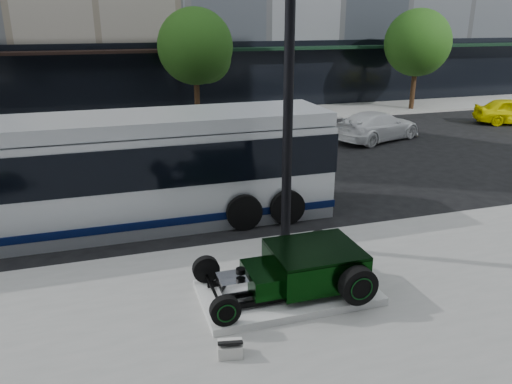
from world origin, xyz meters
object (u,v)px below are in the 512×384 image
object	(u,v)px
white_sedan	(377,126)
lamppost	(288,102)
transit_bus	(104,173)
hot_rod	(304,267)

from	to	relation	value
white_sedan	lamppost	bearing A→B (deg)	120.09
lamppost	white_sedan	xyz separation A→B (m)	(8.02, 9.42, -2.89)
lamppost	white_sedan	size ratio (longest dim) A/B	1.65
lamppost	transit_bus	distance (m)	5.29
transit_bus	white_sedan	xyz separation A→B (m)	(12.00, 6.61, -0.83)
hot_rod	white_sedan	distance (m)	14.35
white_sedan	hot_rod	bearing A→B (deg)	124.37
hot_rod	transit_bus	world-z (taller)	transit_bus
hot_rod	lamppost	xyz separation A→B (m)	(0.44, 2.17, 2.85)
hot_rod	transit_bus	bearing A→B (deg)	125.33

